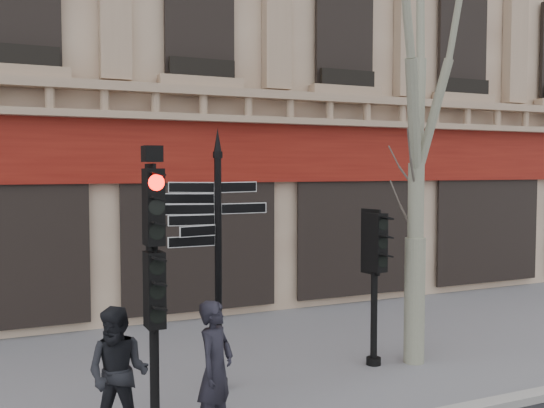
{
  "coord_description": "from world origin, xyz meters",
  "views": [
    {
      "loc": [
        -3.85,
        -7.48,
        3.24
      ],
      "look_at": [
        -0.25,
        0.6,
        2.73
      ],
      "focal_mm": 40.0,
      "sensor_mm": 36.0,
      "label": 1
    }
  ],
  "objects_px": {
    "plane_tree": "(418,18)",
    "pedestrian_a": "(215,369)",
    "traffic_signal_main": "(153,259)",
    "fingerpost": "(218,215)",
    "pedestrian_b": "(118,374)",
    "traffic_signal_secondary": "(375,259)"
  },
  "relations": [
    {
      "from": "pedestrian_a",
      "to": "traffic_signal_secondary",
      "type": "bearing_deg",
      "value": -19.25
    },
    {
      "from": "traffic_signal_secondary",
      "to": "pedestrian_a",
      "type": "height_order",
      "value": "traffic_signal_secondary"
    },
    {
      "from": "plane_tree",
      "to": "pedestrian_b",
      "type": "height_order",
      "value": "plane_tree"
    },
    {
      "from": "fingerpost",
      "to": "pedestrian_b",
      "type": "relative_size",
      "value": 2.39
    },
    {
      "from": "fingerpost",
      "to": "traffic_signal_main",
      "type": "distance_m",
      "value": 1.99
    },
    {
      "from": "pedestrian_b",
      "to": "fingerpost",
      "type": "bearing_deg",
      "value": 65.21
    },
    {
      "from": "fingerpost",
      "to": "pedestrian_b",
      "type": "xyz_separation_m",
      "value": [
        -1.64,
        -1.1,
        -1.77
      ]
    },
    {
      "from": "plane_tree",
      "to": "pedestrian_a",
      "type": "xyz_separation_m",
      "value": [
        -3.94,
        -1.33,
        -4.86
      ]
    },
    {
      "from": "plane_tree",
      "to": "pedestrian_a",
      "type": "relative_size",
      "value": 4.87
    },
    {
      "from": "traffic_signal_main",
      "to": "traffic_signal_secondary",
      "type": "relative_size",
      "value": 1.39
    },
    {
      "from": "fingerpost",
      "to": "traffic_signal_main",
      "type": "height_order",
      "value": "fingerpost"
    },
    {
      "from": "plane_tree",
      "to": "fingerpost",
      "type": "bearing_deg",
      "value": 177.09
    },
    {
      "from": "traffic_signal_main",
      "to": "pedestrian_a",
      "type": "relative_size",
      "value": 2.1
    },
    {
      "from": "plane_tree",
      "to": "pedestrian_a",
      "type": "distance_m",
      "value": 6.4
    },
    {
      "from": "traffic_signal_main",
      "to": "pedestrian_b",
      "type": "xyz_separation_m",
      "value": [
        -0.35,
        0.37,
        -1.41
      ]
    },
    {
      "from": "traffic_signal_main",
      "to": "plane_tree",
      "type": "xyz_separation_m",
      "value": [
        4.68,
        1.3,
        3.48
      ]
    },
    {
      "from": "fingerpost",
      "to": "pedestrian_a",
      "type": "relative_size",
      "value": 2.3
    },
    {
      "from": "fingerpost",
      "to": "traffic_signal_secondary",
      "type": "bearing_deg",
      "value": 8.89
    },
    {
      "from": "traffic_signal_secondary",
      "to": "traffic_signal_main",
      "type": "bearing_deg",
      "value": -169.55
    },
    {
      "from": "fingerpost",
      "to": "pedestrian_a",
      "type": "height_order",
      "value": "fingerpost"
    },
    {
      "from": "traffic_signal_main",
      "to": "plane_tree",
      "type": "relative_size",
      "value": 0.43
    },
    {
      "from": "traffic_signal_secondary",
      "to": "pedestrian_a",
      "type": "xyz_separation_m",
      "value": [
        -3.26,
        -1.5,
        -0.93
      ]
    }
  ]
}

